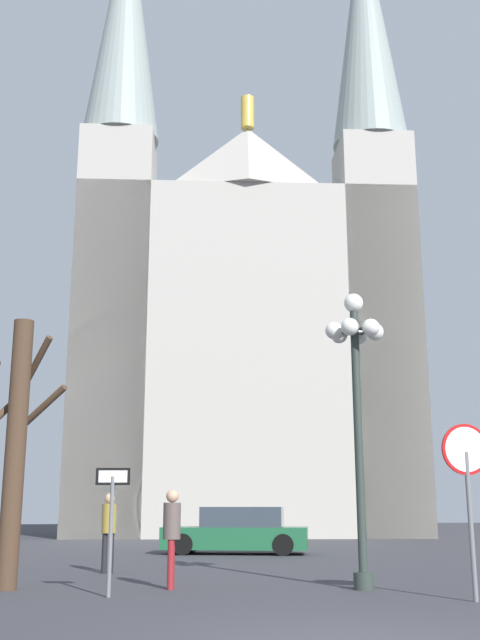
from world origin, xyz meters
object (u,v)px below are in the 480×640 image
object	(u,v)px
cathedral	(244,320)
pedestrian_standing	(109,524)
one_way_arrow_sign	(112,513)
street_lamp	(356,381)
bare_tree	(16,443)
pedestrian_walking	(172,528)
parked_car_near_green	(238,532)
stop_sign	(467,474)

from	to	relation	value
cathedral	pedestrian_standing	world-z (taller)	cathedral
one_way_arrow_sign	street_lamp	size ratio (longest dim) A/B	0.38
one_way_arrow_sign	bare_tree	world-z (taller)	bare_tree
cathedral	pedestrian_standing	xyz separation A→B (m)	(-6.70, -21.74, -10.28)
cathedral	bare_tree	distance (m)	27.86
street_lamp	one_way_arrow_sign	bearing A→B (deg)	-174.13
bare_tree	pedestrian_standing	distance (m)	4.06
pedestrian_standing	cathedral	bearing A→B (deg)	72.86
cathedral	street_lamp	xyz separation A→B (m)	(-2.16, -26.03, -7.57)
street_lamp	pedestrian_walking	distance (m)	4.38
one_way_arrow_sign	parked_car_near_green	xyz separation A→B (m)	(3.89, 11.24, -0.66)
parked_car_near_green	pedestrian_standing	distance (m)	7.61
street_lamp	bare_tree	bearing A→B (deg)	171.31
cathedral	one_way_arrow_sign	bearing A→B (deg)	-104.06
stop_sign	bare_tree	bearing A→B (deg)	158.60
stop_sign	pedestrian_standing	bearing A→B (deg)	132.46
cathedral	bare_tree	xyz separation A→B (m)	(-8.44, -25.07, -8.75)
one_way_arrow_sign	pedestrian_walking	xyz separation A→B (m)	(1.09, 1.10, -0.27)
one_way_arrow_sign	pedestrian_walking	distance (m)	1.57
pedestrian_standing	one_way_arrow_sign	bearing A→B (deg)	-89.18
pedestrian_walking	pedestrian_standing	size ratio (longest dim) A/B	1.01
pedestrian_walking	parked_car_near_green	bearing A→B (deg)	74.58
bare_tree	pedestrian_walking	xyz separation A→B (m)	(2.90, -0.32, -1.52)
bare_tree	street_lamp	bearing A→B (deg)	-8.69
street_lamp	pedestrian_standing	world-z (taller)	street_lamp
pedestrian_standing	street_lamp	bearing A→B (deg)	-43.32
stop_sign	pedestrian_walking	bearing A→B (deg)	150.33
parked_car_near_green	pedestrian_standing	xyz separation A→B (m)	(-3.96, -6.49, 0.38)
cathedral	pedestrian_standing	size ratio (longest dim) A/B	21.06
stop_sign	bare_tree	size ratio (longest dim) A/B	0.56
bare_tree	parked_car_near_green	distance (m)	11.51
stop_sign	parked_car_near_green	xyz separation A→B (m)	(-1.76, 12.75, -1.28)
cathedral	parked_car_near_green	world-z (taller)	cathedral
street_lamp	bare_tree	world-z (taller)	street_lamp
bare_tree	parked_car_near_green	world-z (taller)	bare_tree
cathedral	street_lamp	world-z (taller)	cathedral
pedestrian_walking	bare_tree	bearing A→B (deg)	173.61
cathedral	parked_car_near_green	bearing A→B (deg)	-100.21
cathedral	stop_sign	distance (m)	29.54
bare_tree	one_way_arrow_sign	bearing A→B (deg)	-38.17
one_way_arrow_sign	street_lamp	distance (m)	5.11
parked_car_near_green	pedestrian_walking	distance (m)	10.53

